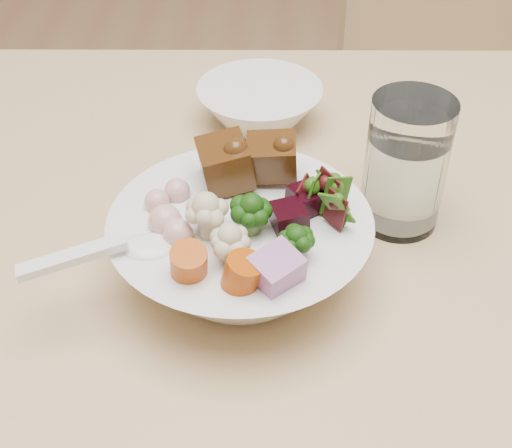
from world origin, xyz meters
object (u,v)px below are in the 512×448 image
object	(u,v)px
chair_far	(460,83)
food_bowl	(243,243)
side_bowl	(260,106)
water_glass	(405,169)
dining_table	(445,296)

from	to	relation	value
chair_far	food_bowl	xyz separation A→B (m)	(-0.37, -0.73, 0.24)
food_bowl	chair_far	bearing A→B (deg)	63.06
chair_far	side_bowl	distance (m)	0.63
water_glass	chair_far	bearing A→B (deg)	71.11
chair_far	food_bowl	distance (m)	0.85
food_bowl	side_bowl	distance (m)	0.26
dining_table	side_bowl	size ratio (longest dim) A/B	10.14
food_bowl	water_glass	size ratio (longest dim) A/B	1.72
chair_far	water_glass	world-z (taller)	chair_far
chair_far	dining_table	bearing A→B (deg)	-121.75
side_bowl	dining_table	bearing A→B (deg)	-47.35
chair_far	water_glass	bearing A→B (deg)	-126.86
dining_table	water_glass	bearing A→B (deg)	142.75
dining_table	chair_far	bearing A→B (deg)	74.84
dining_table	side_bowl	world-z (taller)	side_bowl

